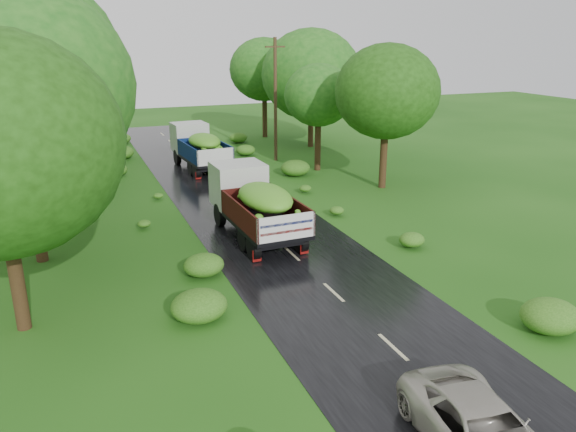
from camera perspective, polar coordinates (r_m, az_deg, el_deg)
ground at (r=17.47m, az=10.61°, el=-12.99°), size 120.00×120.00×0.00m
road at (r=21.33m, az=3.47°, el=-6.68°), size 6.50×80.00×0.02m
road_lines at (r=22.15m, az=2.37°, el=-5.65°), size 0.12×69.60×0.00m
truck_near at (r=25.68m, az=-3.54°, el=1.62°), size 2.68×7.09×2.95m
truck_far at (r=39.26m, az=-9.11°, el=7.12°), size 2.87×6.98×2.87m
utility_pole at (r=40.93m, az=-1.29°, el=11.82°), size 1.52×0.29×8.69m
trees_left at (r=34.37m, az=-25.32°, el=13.16°), size 5.95×34.66×9.87m
trees_right at (r=42.79m, az=2.58°, el=13.62°), size 6.47×22.65×7.61m
shrubs at (r=29.06m, az=-4.05°, el=0.86°), size 11.90×44.00×0.70m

